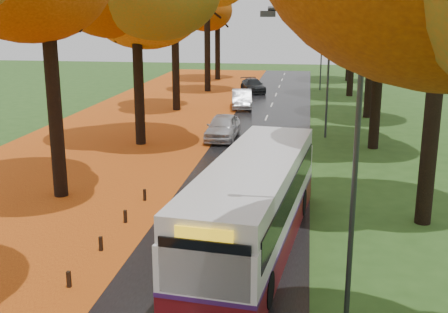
% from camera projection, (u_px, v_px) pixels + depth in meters
% --- Properties ---
extents(road, '(6.50, 90.00, 0.04)m').
position_uv_depth(road, '(252.00, 154.00, 31.56)').
color(road, black).
rests_on(road, ground).
extents(centre_line, '(0.12, 90.00, 0.01)m').
position_uv_depth(centre_line, '(252.00, 154.00, 31.55)').
color(centre_line, silver).
rests_on(centre_line, road).
extents(leaf_verge, '(12.00, 90.00, 0.02)m').
position_uv_depth(leaf_verge, '(99.00, 148.00, 32.85)').
color(leaf_verge, maroon).
rests_on(leaf_verge, ground).
extents(leaf_drift, '(0.90, 90.00, 0.01)m').
position_uv_depth(leaf_drift, '(199.00, 152.00, 31.99)').
color(leaf_drift, orange).
rests_on(leaf_drift, road).
extents(streetlamp_near, '(2.45, 0.18, 8.00)m').
position_uv_depth(streetlamp_near, '(346.00, 145.00, 13.54)').
color(streetlamp_near, '#333538').
rests_on(streetlamp_near, ground).
extents(streetlamp_mid, '(2.45, 0.18, 8.00)m').
position_uv_depth(streetlamp_mid, '(324.00, 63.00, 34.59)').
color(streetlamp_mid, '#333538').
rests_on(streetlamp_mid, ground).
extents(streetlamp_far, '(2.45, 0.18, 8.00)m').
position_uv_depth(streetlamp_far, '(319.00, 43.00, 55.64)').
color(streetlamp_far, '#333538').
rests_on(streetlamp_far, ground).
extents(bus, '(3.91, 11.73, 3.03)m').
position_uv_depth(bus, '(254.00, 202.00, 18.77)').
color(bus, '#5B0E12').
rests_on(bus, road).
extents(car_white, '(1.91, 4.57, 1.54)m').
position_uv_depth(car_white, '(223.00, 127.00, 34.93)').
color(car_white, '#BABBBF').
rests_on(car_white, road).
extents(car_silver, '(2.16, 4.70, 1.49)m').
position_uv_depth(car_silver, '(242.00, 99.00, 46.11)').
color(car_silver, gray).
rests_on(car_silver, road).
extents(car_dark, '(3.19, 4.81, 1.29)m').
position_uv_depth(car_dark, '(253.00, 86.00, 54.99)').
color(car_dark, black).
rests_on(car_dark, road).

